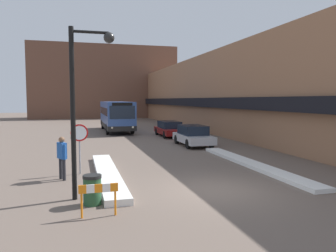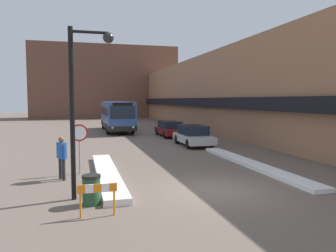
{
  "view_description": "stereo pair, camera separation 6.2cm",
  "coord_description": "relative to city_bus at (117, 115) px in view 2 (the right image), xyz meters",
  "views": [
    {
      "loc": [
        -4.75,
        -10.92,
        3.31
      ],
      "look_at": [
        0.27,
        7.44,
        1.78
      ],
      "focal_mm": 35.0,
      "sensor_mm": 36.0,
      "label": 1
    },
    {
      "loc": [
        -4.69,
        -10.93,
        3.31
      ],
      "look_at": [
        0.27,
        7.44,
        1.78
      ],
      "focal_mm": 35.0,
      "sensor_mm": 36.0,
      "label": 2
    }
  ],
  "objects": [
    {
      "name": "parked_car_middle",
      "position": [
        4.13,
        -6.1,
        -0.99
      ],
      "size": [
        1.9,
        4.77,
        1.37
      ],
      "color": "maroon",
      "rests_on": "ground_plane"
    },
    {
      "name": "stop_sign",
      "position": [
        -3.8,
        -19.68,
        -0.07
      ],
      "size": [
        0.76,
        0.08,
        2.23
      ],
      "color": "gray",
      "rests_on": "ground_plane"
    },
    {
      "name": "pedestrian",
      "position": [
        -4.51,
        -20.57,
        -0.61
      ],
      "size": [
        0.42,
        0.53,
        1.8
      ],
      "rotation": [
        0.0,
        0.0,
        -1.09
      ],
      "color": "#232328",
      "rests_on": "ground_plane"
    },
    {
      "name": "ground_plane",
      "position": [
        0.93,
        -23.68,
        -1.69
      ],
      "size": [
        160.0,
        160.0,
        0.0
      ],
      "primitive_type": "plane",
      "color": "#66564C"
    },
    {
      "name": "snow_bank_right",
      "position": [
        4.53,
        -20.07,
        -1.61
      ],
      "size": [
        0.9,
        10.19,
        0.17
      ],
      "color": "silver",
      "rests_on": "ground_plane"
    },
    {
      "name": "snow_bank_left",
      "position": [
        -2.67,
        -20.42,
        -1.57
      ],
      "size": [
        0.9,
        8.51,
        0.23
      ],
      "color": "silver",
      "rests_on": "ground_plane"
    },
    {
      "name": "building_backdrop_far",
      "position": [
        0.93,
        27.78,
        4.83
      ],
      "size": [
        26.0,
        8.0,
        13.05
      ],
      "color": "brown",
      "rests_on": "ground_plane"
    },
    {
      "name": "building_row_right",
      "position": [
        10.9,
        0.32,
        2.27
      ],
      "size": [
        5.5,
        60.0,
        7.95
      ],
      "color": "#996B4C",
      "rests_on": "ground_plane"
    },
    {
      "name": "trash_bin",
      "position": [
        -3.45,
        -24.2,
        -1.21
      ],
      "size": [
        0.59,
        0.59,
        0.95
      ],
      "color": "#234C2D",
      "rests_on": "ground_plane"
    },
    {
      "name": "parked_car_front",
      "position": [
        4.13,
        -12.42,
        -0.95
      ],
      "size": [
        1.9,
        4.31,
        1.47
      ],
      "color": "#B7B7BC",
      "rests_on": "ground_plane"
    },
    {
      "name": "street_lamp",
      "position": [
        -3.69,
        -23.5,
        1.86
      ],
      "size": [
        1.46,
        0.36,
        5.65
      ],
      "color": "black",
      "rests_on": "ground_plane"
    },
    {
      "name": "construction_barricade",
      "position": [
        -3.32,
        -25.35,
        -1.02
      ],
      "size": [
        1.1,
        0.06,
        0.94
      ],
      "color": "orange",
      "rests_on": "ground_plane"
    },
    {
      "name": "city_bus",
      "position": [
        0.0,
        0.0,
        0.0
      ],
      "size": [
        2.65,
        10.17,
        3.1
      ],
      "color": "#335193",
      "rests_on": "ground_plane"
    }
  ]
}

